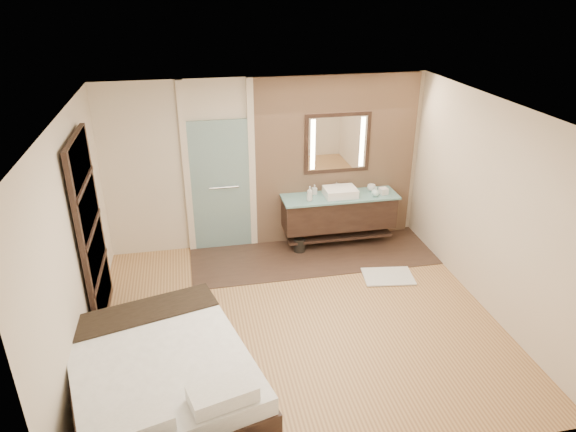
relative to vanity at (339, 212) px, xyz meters
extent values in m
plane|color=#8E5F3B|center=(-1.10, -1.92, -0.58)|extent=(5.00, 5.00, 0.00)
cube|color=#35241D|center=(-0.50, -0.32, -0.57)|extent=(3.80, 1.30, 0.01)
cube|color=tan|center=(0.00, 0.29, 0.77)|extent=(2.60, 0.08, 2.70)
cube|color=black|center=(0.00, 0.00, -0.01)|extent=(1.80, 0.50, 0.50)
cube|color=black|center=(0.00, 0.00, -0.40)|extent=(1.71, 0.45, 0.04)
cube|color=#82C7C5|center=(0.00, -0.02, 0.27)|extent=(1.85, 0.55, 0.03)
cube|color=white|center=(0.00, -0.02, 0.35)|extent=(0.50, 0.38, 0.13)
cylinder|color=silver|center=(0.00, 0.17, 0.37)|extent=(0.03, 0.03, 0.18)
cylinder|color=silver|center=(0.00, 0.13, 0.45)|extent=(0.02, 0.10, 0.02)
cube|color=black|center=(0.00, 0.24, 1.07)|extent=(1.06, 0.03, 0.96)
cube|color=white|center=(0.00, 0.23, 1.07)|extent=(0.94, 0.01, 0.84)
cube|color=#FFEDBF|center=(-0.40, 0.22, 1.07)|extent=(0.07, 0.01, 0.80)
cube|color=#FFEDBF|center=(0.40, 0.22, 1.07)|extent=(0.07, 0.01, 0.80)
cube|color=#B4E4E4|center=(-1.85, 0.28, 0.47)|extent=(0.90, 0.05, 2.10)
cylinder|color=silver|center=(-1.80, 0.23, 0.47)|extent=(0.45, 0.03, 0.03)
cube|color=beige|center=(-2.35, 0.29, 0.77)|extent=(0.10, 0.08, 2.70)
cube|color=beige|center=(-1.35, 0.29, 0.77)|extent=(0.10, 0.08, 2.70)
cube|color=black|center=(-3.53, -1.32, 0.62)|extent=(0.06, 1.20, 2.40)
cube|color=beige|center=(-3.51, -1.32, -0.21)|extent=(0.02, 1.06, 0.52)
cube|color=beige|center=(-3.51, -1.32, 0.38)|extent=(0.02, 1.06, 0.52)
cube|color=beige|center=(-3.51, -1.32, 0.96)|extent=(0.02, 1.06, 0.52)
cube|color=beige|center=(-3.51, -1.32, 1.55)|extent=(0.02, 1.06, 0.52)
cube|color=black|center=(-2.75, -3.07, -0.35)|extent=(2.16, 2.46, 0.46)
cube|color=silver|center=(-2.75, -3.07, -0.02)|extent=(2.09, 2.39, 0.19)
cube|color=black|center=(-2.95, -2.31, 0.07)|extent=(1.69, 0.87, 0.04)
cube|color=silver|center=(-2.89, -3.97, 0.15)|extent=(0.64, 0.45, 0.15)
cube|color=silver|center=(-2.18, -3.79, 0.15)|extent=(0.64, 0.45, 0.15)
cube|color=silver|center=(0.43, -1.17, -0.56)|extent=(0.78, 0.60, 0.02)
cylinder|color=black|center=(-0.68, -0.14, -0.46)|extent=(0.20, 0.20, 0.23)
cube|color=silver|center=(0.70, -0.08, 0.33)|extent=(0.14, 0.14, 0.10)
imported|color=silver|center=(-0.52, -0.11, 0.40)|extent=(0.11, 0.11, 0.23)
imported|color=#B2B2B2|center=(-0.38, 0.13, 0.36)|extent=(0.08, 0.08, 0.16)
imported|color=silver|center=(0.54, -0.14, 0.36)|extent=(0.16, 0.16, 0.16)
imported|color=white|center=(0.56, 0.09, 0.34)|extent=(0.17, 0.17, 0.10)
camera|label=1|loc=(-2.30, -7.20, 3.41)|focal=32.00mm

